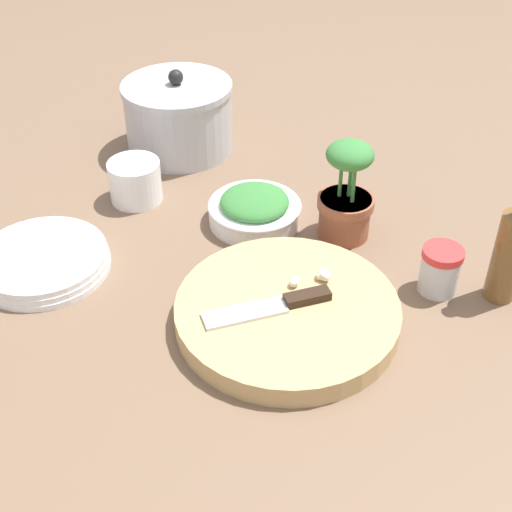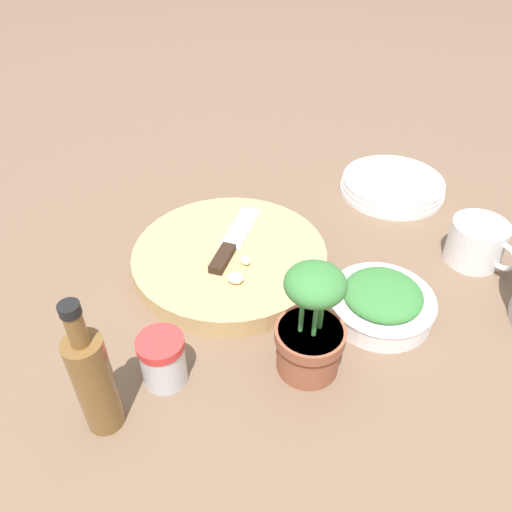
% 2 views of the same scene
% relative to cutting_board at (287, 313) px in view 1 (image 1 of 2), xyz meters
% --- Properties ---
extents(ground_plane, '(5.00, 5.00, 0.00)m').
position_rel_cutting_board_xyz_m(ground_plane, '(-0.09, 0.04, -0.02)').
color(ground_plane, brown).
extents(cutting_board, '(0.31, 0.31, 0.03)m').
position_rel_cutting_board_xyz_m(cutting_board, '(0.00, 0.00, 0.00)').
color(cutting_board, tan).
rests_on(cutting_board, ground_plane).
extents(chef_knife, '(0.14, 0.16, 0.01)m').
position_rel_cutting_board_xyz_m(chef_knife, '(-0.01, -0.01, 0.02)').
color(chef_knife, black).
rests_on(chef_knife, cutting_board).
extents(garlic_cloves, '(0.05, 0.06, 0.02)m').
position_rel_cutting_board_xyz_m(garlic_cloves, '(0.01, 0.07, 0.02)').
color(garlic_cloves, '#EAEBC3').
rests_on(garlic_cloves, cutting_board).
extents(herb_bowl, '(0.16, 0.16, 0.06)m').
position_rel_cutting_board_xyz_m(herb_bowl, '(-0.17, 0.18, 0.01)').
color(herb_bowl, white).
rests_on(herb_bowl, ground_plane).
extents(spice_jar, '(0.06, 0.06, 0.07)m').
position_rel_cutting_board_xyz_m(spice_jar, '(0.15, 0.18, 0.02)').
color(spice_jar, silver).
rests_on(spice_jar, ground_plane).
extents(coffee_mug, '(0.09, 0.12, 0.07)m').
position_rel_cutting_board_xyz_m(coffee_mug, '(-0.38, 0.13, 0.02)').
color(coffee_mug, white).
rests_on(coffee_mug, ground_plane).
extents(plate_stack, '(0.20, 0.20, 0.03)m').
position_rel_cutting_board_xyz_m(plate_stack, '(-0.37, -0.10, -0.00)').
color(plate_stack, white).
rests_on(plate_stack, ground_plane).
extents(oil_bottle, '(0.04, 0.04, 0.20)m').
position_rel_cutting_board_xyz_m(oil_bottle, '(0.23, 0.22, 0.06)').
color(oil_bottle, brown).
rests_on(oil_bottle, ground_plane).
extents(stock_pot, '(0.21, 0.21, 0.16)m').
position_rel_cutting_board_xyz_m(stock_pot, '(-0.43, 0.31, 0.05)').
color(stock_pot, '#B2B2B7').
rests_on(stock_pot, ground_plane).
extents(potted_herb, '(0.09, 0.09, 0.17)m').
position_rel_cutting_board_xyz_m(potted_herb, '(-0.03, 0.23, 0.05)').
color(potted_herb, '#935138').
rests_on(potted_herb, ground_plane).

